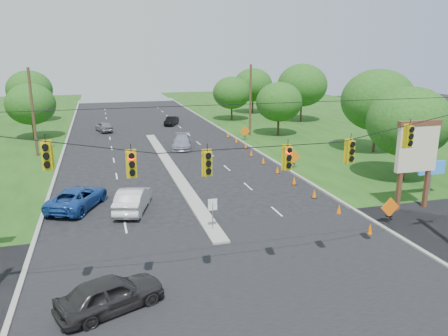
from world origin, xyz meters
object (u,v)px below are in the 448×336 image
object	(u,v)px
white_sedan	(133,199)
blue_pickup	(77,198)
pylon_sign	(419,151)
black_sedan	(111,294)

from	to	relation	value
white_sedan	blue_pickup	bearing A→B (deg)	-7.08
pylon_sign	white_sedan	world-z (taller)	pylon_sign
blue_pickup	black_sedan	bearing A→B (deg)	122.36
black_sedan	blue_pickup	xyz separation A→B (m)	(-1.77, 13.38, -0.01)
pylon_sign	blue_pickup	world-z (taller)	pylon_sign
white_sedan	blue_pickup	xyz separation A→B (m)	(-3.62, 1.57, -0.05)
black_sedan	blue_pickup	bearing A→B (deg)	-14.75
pylon_sign	black_sedan	bearing A→B (deg)	-160.96
pylon_sign	black_sedan	distance (m)	21.88
pylon_sign	white_sedan	distance (m)	19.46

